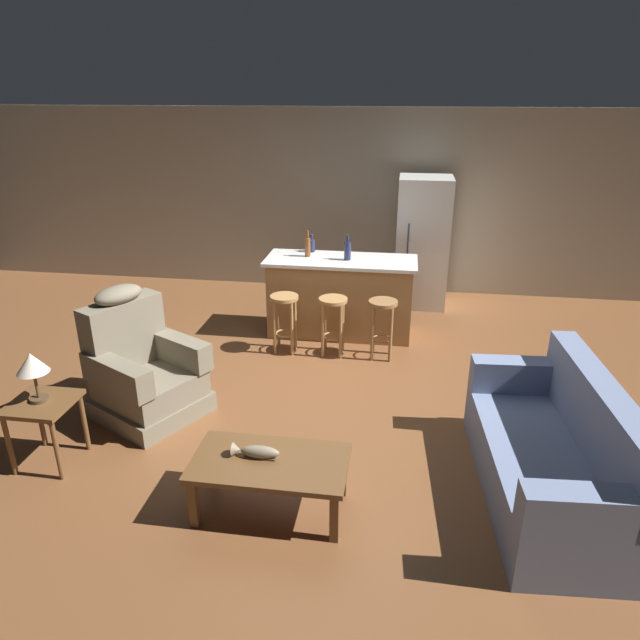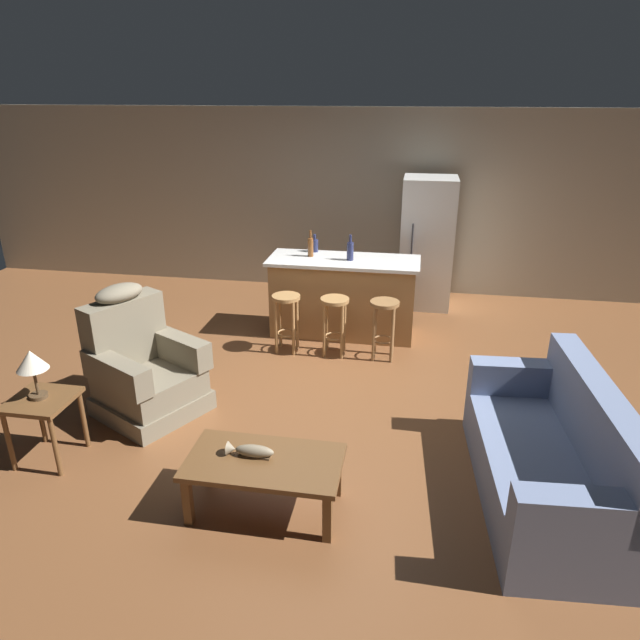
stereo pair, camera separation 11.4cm
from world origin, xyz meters
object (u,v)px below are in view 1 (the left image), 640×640
object	(u,v)px
coffee_table	(270,467)
kitchen_island	(341,296)
table_lamp	(32,365)
bar_stool_right	(382,318)
recliner_near_lamp	(143,371)
end_table	(44,412)
bar_stool_left	(285,313)
bottle_wine_dark	(348,250)
bar_stool_middle	(333,316)
couch	(555,456)
refrigerator	(422,243)
bottle_tall_green	(311,245)
fish_figurine	(255,452)
bottle_short_amber	(308,247)

from	to	relation	value
coffee_table	kitchen_island	size ratio (longest dim) A/B	0.61
table_lamp	bar_stool_right	xyz separation A→B (m)	(2.58, 2.34, -0.40)
recliner_near_lamp	end_table	size ratio (longest dim) A/B	2.14
bar_stool_left	bottle_wine_dark	distance (m)	1.06
bar_stool_middle	bottle_wine_dark	distance (m)	0.85
couch	kitchen_island	bearing A→B (deg)	-59.74
couch	recliner_near_lamp	world-z (taller)	recliner_near_lamp
end_table	kitchen_island	xyz separation A→B (m)	(2.02, 2.98, 0.02)
couch	recliner_near_lamp	distance (m)	3.56
kitchen_island	bottle_wine_dark	distance (m)	0.59
recliner_near_lamp	refrigerator	size ratio (longest dim) A/B	0.68
table_lamp	kitchen_island	distance (m)	3.63
bottle_tall_green	bar_stool_right	bearing A→B (deg)	-43.64
table_lamp	bottle_tall_green	size ratio (longest dim) A/B	1.87
end_table	refrigerator	xyz separation A→B (m)	(2.99, 4.18, 0.42)
coffee_table	kitchen_island	distance (m)	3.28
end_table	bar_stool_left	bearing A→B (deg)	58.36
bar_stool_middle	bottle_tall_green	bearing A→B (deg)	113.42
fish_figurine	table_lamp	world-z (taller)	table_lamp
couch	bottle_short_amber	bearing A→B (deg)	-54.89
bar_stool_middle	couch	bearing A→B (deg)	-48.60
bar_stool_right	bottle_wine_dark	distance (m)	0.96
bar_stool_left	couch	bearing A→B (deg)	-41.37
bottle_short_amber	couch	bearing A→B (deg)	-50.95
fish_figurine	bar_stool_left	size ratio (longest dim) A/B	0.50
bar_stool_middle	bar_stool_right	distance (m)	0.55
fish_figurine	refrigerator	bearing A→B (deg)	74.90
refrigerator	bottle_wine_dark	distance (m)	1.53
coffee_table	bottle_short_amber	world-z (taller)	bottle_short_amber
coffee_table	end_table	world-z (taller)	end_table
bottle_tall_green	bottle_wine_dark	bearing A→B (deg)	-31.80
end_table	bottle_short_amber	world-z (taller)	bottle_short_amber
fish_figurine	table_lamp	size ratio (longest dim) A/B	0.83
kitchen_island	table_lamp	bearing A→B (deg)	-124.41
coffee_table	bar_stool_right	xyz separation A→B (m)	(0.66, 2.65, 0.11)
fish_figurine	bar_stool_right	world-z (taller)	bar_stool_right
bottle_short_amber	bar_stool_middle	bearing A→B (deg)	-59.63
coffee_table	bar_stool_middle	bearing A→B (deg)	87.72
bar_stool_left	bottle_wine_dark	xyz separation A→B (m)	(0.64, 0.60, 0.59)
end_table	bottle_tall_green	world-z (taller)	bottle_tall_green
coffee_table	end_table	size ratio (longest dim) A/B	1.96
end_table	bottle_tall_green	bearing A→B (deg)	63.60
recliner_near_lamp	end_table	xyz separation A→B (m)	(-0.43, -0.86, 0.04)
fish_figurine	bottle_wine_dark	world-z (taller)	bottle_wine_dark
bar_stool_left	kitchen_island	bearing A→B (deg)	48.13
fish_figurine	kitchen_island	world-z (taller)	kitchen_island
bottle_tall_green	bottle_short_amber	bearing A→B (deg)	-92.62
coffee_table	refrigerator	size ratio (longest dim) A/B	0.62
end_table	bar_stool_left	distance (m)	2.77
bar_stool_left	end_table	bearing A→B (deg)	-121.64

